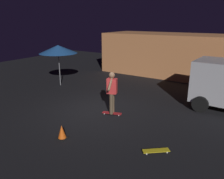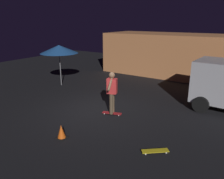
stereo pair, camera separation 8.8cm
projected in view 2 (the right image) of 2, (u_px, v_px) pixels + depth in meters
name	position (u px, v px, depth m)	size (l,w,h in m)	color
ground_plane	(98.00, 111.00, 9.51)	(28.00, 28.00, 0.00)	black
low_building	(183.00, 55.00, 15.10)	(10.44, 3.63, 2.74)	#C67A47
patio_umbrella	(59.00, 49.00, 12.59)	(2.10, 2.10, 2.30)	slate
skateboard_ridden	(112.00, 113.00, 9.10)	(0.80, 0.42, 0.07)	#AD1E23
skateboard_spare	(155.00, 151.00, 6.49)	(0.73, 0.65, 0.07)	gold
skater	(112.00, 90.00, 8.81)	(0.43, 0.97, 1.67)	brown
traffic_cone	(61.00, 132.00, 7.24)	(0.34, 0.34, 0.46)	black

